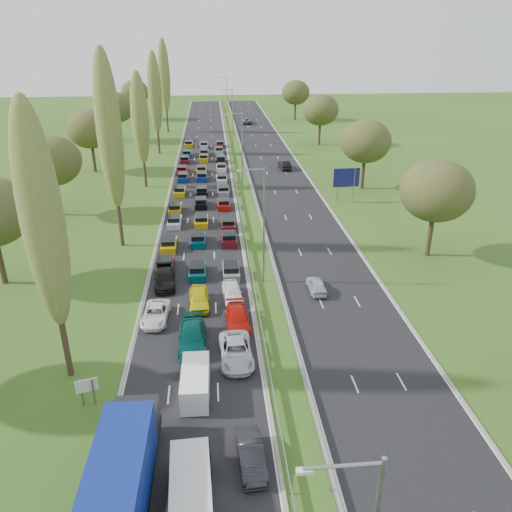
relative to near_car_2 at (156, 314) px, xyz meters
name	(u,v)px	position (x,y,z in m)	size (l,w,h in m)	color
ground	(242,183)	(10.33, 43.76, -0.68)	(260.00, 260.00, 0.00)	#2C571B
near_carriageway	(202,180)	(3.58, 46.26, -0.68)	(10.50, 215.00, 0.04)	black
far_carriageway	(279,178)	(17.08, 46.26, -0.68)	(10.50, 215.00, 0.04)	black
central_reservation	(241,176)	(10.33, 46.26, -0.13)	(2.36, 215.00, 0.32)	gray
lamp_columns	(242,150)	(10.33, 41.76, 5.32)	(0.18, 140.18, 12.00)	gray
poplar_row	(129,121)	(-5.67, 31.93, 11.70)	(2.80, 127.80, 22.44)	#2D2116
woodland_left	(44,167)	(-16.17, 26.39, 7.00)	(8.00, 166.00, 11.10)	#2D2116
woodland_right	(383,153)	(29.83, 30.43, 7.00)	(8.00, 153.00, 11.10)	#2D2116
traffic_queue_fill	(202,185)	(3.58, 41.29, -0.24)	(9.11, 69.77, 0.80)	#590F14
near_car_2	(156,314)	(0.00, 0.00, 0.00)	(2.19, 4.76, 1.32)	white
near_car_3	(165,279)	(0.28, 6.77, 0.08)	(2.08, 5.11, 1.48)	black
near_car_6	(187,494)	(3.51, -19.35, 0.02)	(2.25, 4.88, 1.36)	gray
near_car_7	(192,337)	(3.37, -4.19, 0.14)	(2.25, 5.54, 1.61)	#044341
near_car_8	(199,298)	(3.80, 2.28, 0.12)	(1.85, 4.60, 1.57)	#D6CC0E
near_car_9	(251,455)	(7.18, -16.95, 0.04)	(1.49, 4.28, 1.41)	black
near_car_10	(236,351)	(6.83, -6.47, 0.09)	(2.51, 5.43, 1.51)	silver
near_car_11	(238,319)	(7.20, -1.54, 0.06)	(2.03, 5.00, 1.45)	#B5130B
near_car_12	(232,292)	(6.96, 3.33, 0.09)	(1.76, 4.38, 1.49)	white
far_car_0	(316,285)	(15.33, 4.18, 0.01)	(1.58, 3.93, 1.34)	#AEB4B8
far_car_1	(285,165)	(18.90, 52.42, 0.14)	(1.69, 4.85, 1.60)	black
far_car_2	(247,120)	(15.39, 104.02, 0.12)	(2.60, 5.63, 1.57)	slate
blue_lorry	(124,467)	(0.21, -18.55, 1.49)	(2.77, 9.99, 4.22)	black
white_van_front	(191,487)	(3.76, -19.31, 0.45)	(2.16, 5.51, 2.21)	silver
white_van_rear	(195,380)	(3.76, -10.06, 0.33)	(1.92, 4.88, 1.96)	white
info_sign	(87,388)	(-3.57, -10.72, 0.69)	(1.47, 0.52, 2.10)	gray
direction_sign	(346,179)	(25.23, 31.88, 2.89)	(4.00, 0.31, 5.20)	gray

